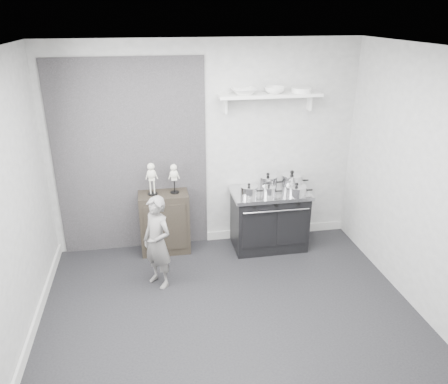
# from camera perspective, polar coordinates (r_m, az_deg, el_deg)

# --- Properties ---
(ground) EXTENTS (4.00, 4.00, 0.00)m
(ground) POSITION_cam_1_polar(r_m,az_deg,el_deg) (4.73, 1.01, -16.58)
(ground) COLOR black
(ground) RESTS_ON ground
(room_shell) EXTENTS (4.02, 3.62, 2.71)m
(room_shell) POSITION_cam_1_polar(r_m,az_deg,el_deg) (4.03, -0.49, 3.02)
(room_shell) COLOR #9D9D9B
(room_shell) RESTS_ON ground
(wall_shelf) EXTENTS (1.30, 0.26, 0.24)m
(wall_shelf) POSITION_cam_1_polar(r_m,az_deg,el_deg) (5.57, 6.01, 12.37)
(wall_shelf) COLOR white
(wall_shelf) RESTS_ON room_shell
(stove) EXTENTS (1.01, 0.63, 0.81)m
(stove) POSITION_cam_1_polar(r_m,az_deg,el_deg) (5.89, 5.91, -3.51)
(stove) COLOR black
(stove) RESTS_ON ground
(side_cabinet) EXTENTS (0.63, 0.37, 0.82)m
(side_cabinet) POSITION_cam_1_polar(r_m,az_deg,el_deg) (5.81, -7.75, -3.94)
(side_cabinet) COLOR black
(side_cabinet) RESTS_ON ground
(child) EXTENTS (0.46, 0.48, 1.11)m
(child) POSITION_cam_1_polar(r_m,az_deg,el_deg) (5.05, -8.69, -6.52)
(child) COLOR slate
(child) RESTS_ON ground
(pot_front_left) EXTENTS (0.31, 0.22, 0.18)m
(pot_front_left) POSITION_cam_1_polar(r_m,az_deg,el_deg) (5.53, 3.28, 0.13)
(pot_front_left) COLOR silver
(pot_front_left) RESTS_ON stove
(pot_back_left) EXTENTS (0.34, 0.25, 0.22)m
(pot_back_left) POSITION_cam_1_polar(r_m,az_deg,el_deg) (5.77, 5.73, 1.28)
(pot_back_left) COLOR silver
(pot_back_left) RESTS_ON stove
(pot_back_right) EXTENTS (0.38, 0.30, 0.24)m
(pot_back_right) POSITION_cam_1_polar(r_m,az_deg,el_deg) (5.86, 8.83, 1.48)
(pot_back_right) COLOR silver
(pot_back_right) RESTS_ON stove
(pot_front_right) EXTENTS (0.35, 0.26, 0.17)m
(pot_front_right) POSITION_cam_1_polar(r_m,az_deg,el_deg) (5.63, 9.42, 0.21)
(pot_front_right) COLOR silver
(pot_front_right) RESTS_ON stove
(pot_front_center) EXTENTS (0.26, 0.17, 0.16)m
(pot_front_center) POSITION_cam_1_polar(r_m,az_deg,el_deg) (5.56, 5.87, 0.10)
(pot_front_center) COLOR silver
(pot_front_center) RESTS_ON stove
(skeleton_full) EXTENTS (0.14, 0.09, 0.48)m
(skeleton_full) POSITION_cam_1_polar(r_m,az_deg,el_deg) (5.55, -9.44, 2.02)
(skeleton_full) COLOR silver
(skeleton_full) RESTS_ON side_cabinet
(skeleton_torso) EXTENTS (0.12, 0.08, 0.44)m
(skeleton_torso) POSITION_cam_1_polar(r_m,az_deg,el_deg) (5.56, -6.55, 2.03)
(skeleton_torso) COLOR silver
(skeleton_torso) RESTS_ON side_cabinet
(bowl_large) EXTENTS (0.31, 0.31, 0.08)m
(bowl_large) POSITION_cam_1_polar(r_m,az_deg,el_deg) (5.47, 2.60, 13.02)
(bowl_large) COLOR white
(bowl_large) RESTS_ON wall_shelf
(bowl_small) EXTENTS (0.26, 0.26, 0.08)m
(bowl_small) POSITION_cam_1_polar(r_m,az_deg,el_deg) (5.57, 6.63, 13.08)
(bowl_small) COLOR white
(bowl_small) RESTS_ON wall_shelf
(plate_stack) EXTENTS (0.25, 0.25, 0.06)m
(plate_stack) POSITION_cam_1_polar(r_m,az_deg,el_deg) (5.68, 10.07, 12.97)
(plate_stack) COLOR white
(plate_stack) RESTS_ON wall_shelf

